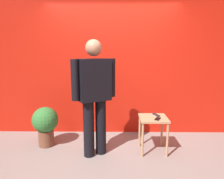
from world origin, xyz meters
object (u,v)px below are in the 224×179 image
side_table (153,124)px  potted_plant (45,123)px  cell_phone (158,119)px  standing_person (94,93)px  tv_remote (156,115)px

side_table → potted_plant: (-1.81, 0.19, -0.06)m
cell_phone → potted_plant: size_ratio=0.21×
side_table → standing_person: bearing=-173.1°
standing_person → cell_phone: (0.98, 0.02, -0.42)m
standing_person → tv_remote: (0.99, 0.21, -0.41)m
standing_person → side_table: (0.93, 0.11, -0.53)m
tv_remote → cell_phone: bearing=-116.3°
tv_remote → standing_person: bearing=169.9°
side_table → tv_remote: (0.06, 0.10, 0.12)m
standing_person → side_table: bearing=6.9°
tv_remote → potted_plant: 1.89m
side_table → potted_plant: bearing=174.0°
side_table → cell_phone: cell_phone is taller
side_table → potted_plant: size_ratio=0.85×
tv_remote → potted_plant: bearing=155.1°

